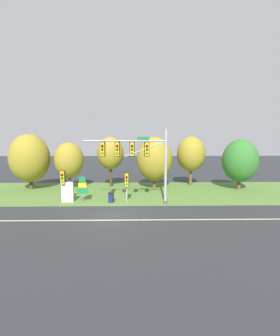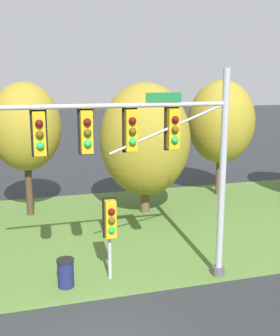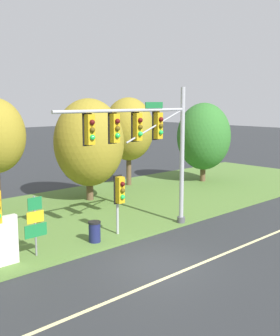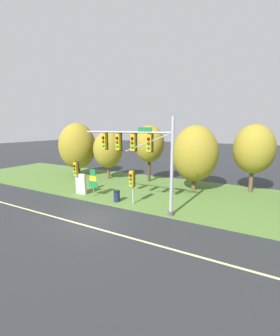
{
  "view_description": "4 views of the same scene",
  "coord_description": "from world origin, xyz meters",
  "px_view_note": "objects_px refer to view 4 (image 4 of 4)",
  "views": [
    {
      "loc": [
        1.91,
        -17.25,
        5.68
      ],
      "look_at": [
        2.31,
        4.14,
        3.27
      ],
      "focal_mm": 24.0,
      "sensor_mm": 36.0,
      "label": 1
    },
    {
      "loc": [
        -1.57,
        -9.06,
        6.66
      ],
      "look_at": [
        2.19,
        3.98,
        3.7
      ],
      "focal_mm": 45.0,
      "sensor_mm": 36.0,
      "label": 2
    },
    {
      "loc": [
        -11.14,
        -10.95,
        6.27
      ],
      "look_at": [
        2.42,
        3.55,
        3.08
      ],
      "focal_mm": 45.0,
      "sensor_mm": 36.0,
      "label": 3
    },
    {
      "loc": [
        9.95,
        -11.29,
        6.21
      ],
      "look_at": [
        1.93,
        3.18,
        3.19
      ],
      "focal_mm": 24.0,
      "sensor_mm": 36.0,
      "label": 4
    }
  ],
  "objects_px": {
    "pedestrian_signal_near_kerb": "(132,180)",
    "traffic_signal_mast": "(139,150)",
    "tree_behind_signpost": "(149,144)",
    "route_sign_post": "(93,181)",
    "tree_nearest_road": "(77,146)",
    "pedestrian_signal_further_along": "(76,171)",
    "tree_tall_centre": "(254,149)",
    "trash_bin": "(117,196)",
    "info_kiosk": "(81,184)",
    "tree_left_of_mast": "(108,150)",
    "tree_mid_verge": "(195,154)"
  },
  "relations": [
    {
      "from": "tree_left_of_mast",
      "to": "pedestrian_signal_near_kerb",
      "type": "bearing_deg",
      "value": -42.25
    },
    {
      "from": "tree_left_of_mast",
      "to": "route_sign_post",
      "type": "bearing_deg",
      "value": -64.3
    },
    {
      "from": "route_sign_post",
      "to": "trash_bin",
      "type": "xyz_separation_m",
      "value": [
        2.72,
        -0.25,
        -0.95
      ]
    },
    {
      "from": "tree_mid_verge",
      "to": "tree_tall_centre",
      "type": "distance_m",
      "value": 5.32
    },
    {
      "from": "pedestrian_signal_further_along",
      "to": "info_kiosk",
      "type": "bearing_deg",
      "value": 30.33
    },
    {
      "from": "route_sign_post",
      "to": "tree_left_of_mast",
      "type": "height_order",
      "value": "tree_left_of_mast"
    },
    {
      "from": "pedestrian_signal_near_kerb",
      "to": "tree_behind_signpost",
      "type": "distance_m",
      "value": 8.37
    },
    {
      "from": "pedestrian_signal_further_along",
      "to": "tree_nearest_road",
      "type": "xyz_separation_m",
      "value": [
        -5.89,
        6.3,
        1.56
      ]
    },
    {
      "from": "traffic_signal_mast",
      "to": "pedestrian_signal_near_kerb",
      "type": "bearing_deg",
      "value": 148.18
    },
    {
      "from": "pedestrian_signal_near_kerb",
      "to": "info_kiosk",
      "type": "bearing_deg",
      "value": 178.18
    },
    {
      "from": "pedestrian_signal_further_along",
      "to": "tree_tall_centre",
      "type": "xyz_separation_m",
      "value": [
        14.01,
        8.51,
        1.91
      ]
    },
    {
      "from": "tree_behind_signpost",
      "to": "route_sign_post",
      "type": "bearing_deg",
      "value": -103.95
    },
    {
      "from": "pedestrian_signal_near_kerb",
      "to": "traffic_signal_mast",
      "type": "bearing_deg",
      "value": -31.82
    },
    {
      "from": "tree_nearest_road",
      "to": "trash_bin",
      "type": "distance_m",
      "value": 12.54
    },
    {
      "from": "pedestrian_signal_near_kerb",
      "to": "tree_tall_centre",
      "type": "height_order",
      "value": "tree_tall_centre"
    },
    {
      "from": "traffic_signal_mast",
      "to": "tree_mid_verge",
      "type": "height_order",
      "value": "traffic_signal_mast"
    },
    {
      "from": "info_kiosk",
      "to": "tree_behind_signpost",
      "type": "bearing_deg",
      "value": 66.66
    },
    {
      "from": "tree_behind_signpost",
      "to": "trash_bin",
      "type": "xyz_separation_m",
      "value": [
        0.87,
        -7.72,
        -3.79
      ]
    },
    {
      "from": "tree_tall_centre",
      "to": "info_kiosk",
      "type": "distance_m",
      "value": 16.31
    },
    {
      "from": "pedestrian_signal_further_along",
      "to": "trash_bin",
      "type": "xyz_separation_m",
      "value": [
        4.45,
        0.01,
        -1.72
      ]
    },
    {
      "from": "tree_nearest_road",
      "to": "tree_tall_centre",
      "type": "bearing_deg",
      "value": 6.33
    },
    {
      "from": "pedestrian_signal_near_kerb",
      "to": "tree_tall_centre",
      "type": "xyz_separation_m",
      "value": [
        8.08,
        8.49,
        2.12
      ]
    },
    {
      "from": "pedestrian_signal_further_along",
      "to": "tree_behind_signpost",
      "type": "relative_size",
      "value": 0.48
    },
    {
      "from": "tree_behind_signpost",
      "to": "info_kiosk",
      "type": "height_order",
      "value": "tree_behind_signpost"
    },
    {
      "from": "tree_tall_centre",
      "to": "route_sign_post",
      "type": "bearing_deg",
      "value": -146.13
    },
    {
      "from": "tree_tall_centre",
      "to": "tree_mid_verge",
      "type": "bearing_deg",
      "value": -159.05
    },
    {
      "from": "tree_mid_verge",
      "to": "info_kiosk",
      "type": "xyz_separation_m",
      "value": [
        -8.73,
        -6.42,
        -2.66
      ]
    },
    {
      "from": "tree_tall_centre",
      "to": "trash_bin",
      "type": "xyz_separation_m",
      "value": [
        -9.56,
        -8.5,
        -3.63
      ]
    },
    {
      "from": "pedestrian_signal_further_along",
      "to": "tree_nearest_road",
      "type": "relative_size",
      "value": 0.46
    },
    {
      "from": "tree_mid_verge",
      "to": "info_kiosk",
      "type": "relative_size",
      "value": 3.32
    },
    {
      "from": "tree_nearest_road",
      "to": "tree_left_of_mast",
      "type": "bearing_deg",
      "value": 3.68
    },
    {
      "from": "tree_left_of_mast",
      "to": "tree_tall_centre",
      "type": "bearing_deg",
      "value": 7.11
    },
    {
      "from": "tree_tall_centre",
      "to": "info_kiosk",
      "type": "xyz_separation_m",
      "value": [
        -13.67,
        -8.31,
        -3.16
      ]
    },
    {
      "from": "pedestrian_signal_near_kerb",
      "to": "route_sign_post",
      "type": "bearing_deg",
      "value": 176.65
    },
    {
      "from": "pedestrian_signal_further_along",
      "to": "tree_tall_centre",
      "type": "height_order",
      "value": "tree_tall_centre"
    },
    {
      "from": "tree_nearest_road",
      "to": "info_kiosk",
      "type": "bearing_deg",
      "value": -44.42
    },
    {
      "from": "tree_mid_verge",
      "to": "traffic_signal_mast",
      "type": "bearing_deg",
      "value": -106.17
    },
    {
      "from": "tree_nearest_road",
      "to": "info_kiosk",
      "type": "height_order",
      "value": "tree_nearest_road"
    },
    {
      "from": "tree_nearest_road",
      "to": "route_sign_post",
      "type": "bearing_deg",
      "value": -38.36
    },
    {
      "from": "tree_left_of_mast",
      "to": "tree_tall_centre",
      "type": "height_order",
      "value": "tree_tall_centre"
    },
    {
      "from": "pedestrian_signal_further_along",
      "to": "tree_mid_verge",
      "type": "distance_m",
      "value": 11.31
    },
    {
      "from": "route_sign_post",
      "to": "tree_nearest_road",
      "type": "xyz_separation_m",
      "value": [
        -7.62,
        6.03,
        2.33
      ]
    },
    {
      "from": "traffic_signal_mast",
      "to": "tree_mid_verge",
      "type": "bearing_deg",
      "value": 73.83
    },
    {
      "from": "pedestrian_signal_near_kerb",
      "to": "tree_tall_centre",
      "type": "distance_m",
      "value": 11.91
    },
    {
      "from": "pedestrian_signal_near_kerb",
      "to": "tree_nearest_road",
      "type": "xyz_separation_m",
      "value": [
        -11.82,
        6.28,
        1.76
      ]
    },
    {
      "from": "tree_nearest_road",
      "to": "info_kiosk",
      "type": "xyz_separation_m",
      "value": [
        6.23,
        -6.1,
        -2.81
      ]
    },
    {
      "from": "traffic_signal_mast",
      "to": "tree_mid_verge",
      "type": "xyz_separation_m",
      "value": [
        2.1,
        7.24,
        -0.9
      ]
    },
    {
      "from": "traffic_signal_mast",
      "to": "trash_bin",
      "type": "relative_size",
      "value": 8.13
    },
    {
      "from": "tree_tall_centre",
      "to": "tree_left_of_mast",
      "type": "bearing_deg",
      "value": -172.89
    },
    {
      "from": "traffic_signal_mast",
      "to": "tree_left_of_mast",
      "type": "relative_size",
      "value": 1.34
    }
  ]
}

